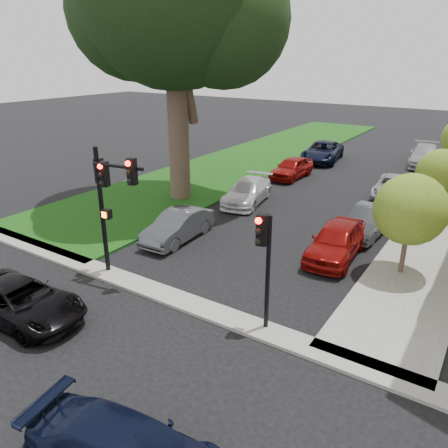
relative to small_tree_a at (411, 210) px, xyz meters
The scene contains 16 objects.
ground 10.89m from the small_tree_a, 126.04° to the right, with size 140.00×140.00×0.00m, color black.
grass_strip 21.86m from the small_tree_a, 134.48° to the left, with size 8.00×44.00×0.12m, color #183F10.
sidewalk_cross 9.39m from the small_tree_a, 133.56° to the right, with size 60.00×1.00×0.12m, color gray.
small_tree_a is the anchor object (origin of this frame).
small_tree_b 7.60m from the small_tree_a, 90.00° to the left, with size 2.52×2.52×3.78m.
traffic_signal_main 11.50m from the small_tree_a, 146.77° to the right, with size 2.52×0.66×5.14m.
traffic_signal_secondary 6.96m from the small_tree_a, 114.62° to the right, with size 0.53×0.43×3.92m.
car_cross_near 14.37m from the small_tree_a, 134.06° to the right, with size 2.19×4.74×1.32m, color black.
car_parked_0 3.40m from the small_tree_a, behind, with size 1.85×4.60×1.57m, color maroon.
car_parked_1 4.67m from the small_tree_a, 124.34° to the left, with size 1.48×4.24×1.40m, color #3F4247.
car_parked_2 10.96m from the small_tree_a, 104.99° to the left, with size 2.17×4.70×1.31m, color #999BA0.
car_parked_4 20.50m from the small_tree_a, 97.66° to the left, with size 2.25×5.53×1.61m, color #999BA0.
car_parked_5 10.15m from the small_tree_a, 167.46° to the right, with size 1.49×4.27×1.41m, color #3F4247.
car_parked_6 10.93m from the small_tree_a, 155.45° to the left, with size 1.97×4.85×1.41m, color silver.
car_parked_7 15.02m from the small_tree_a, 132.03° to the left, with size 1.76×4.37×1.49m, color maroon.
car_parked_8 20.13m from the small_tree_a, 120.27° to the left, with size 2.63×5.71×1.59m, color black.
Camera 1 is at (8.82, -8.49, 8.29)m, focal length 35.00 mm.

